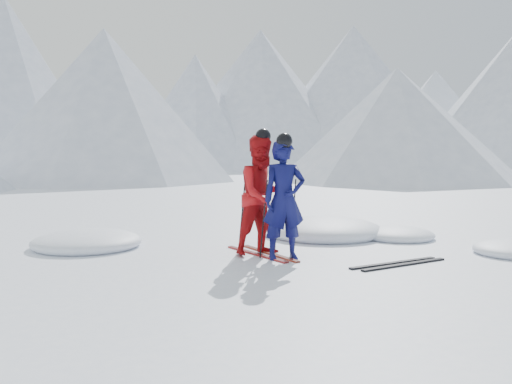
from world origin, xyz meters
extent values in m
plane|color=white|center=(0.00, 0.00, 0.00)|extent=(160.00, 160.00, 0.00)
cone|color=#B2BCD1|center=(-11.51, 40.48, 7.17)|extent=(23.96, 23.96, 14.35)
cone|color=#B2BCD1|center=(-5.08, 51.27, 5.96)|extent=(17.69, 17.69, 11.93)
cone|color=#B2BCD1|center=(4.51, 43.52, 5.42)|extent=(19.63, 19.63, 10.85)
cone|color=#B2BCD1|center=(11.74, 46.25, 7.07)|extent=(23.31, 23.31, 14.15)
cone|color=#B2BCD1|center=(21.49, 44.84, 7.44)|extent=(28.94, 28.94, 14.88)
cone|color=silver|center=(31.93, 45.34, 5.38)|extent=(24.45, 24.45, 10.76)
cone|color=#B2BCD1|center=(12.00, 20.00, 3.25)|extent=(14.00, 14.00, 6.50)
cone|color=#B2BCD1|center=(-4.00, 26.00, 4.50)|extent=(16.00, 16.00, 9.00)
imported|color=#0B0D45|center=(-1.60, 0.47, 0.97)|extent=(0.71, 0.47, 1.93)
imported|color=#B20E11|center=(-1.82, 0.92, 1.01)|extent=(1.15, 1.00, 2.02)
cylinder|color=black|center=(-1.90, 0.62, 0.64)|extent=(0.13, 0.09, 1.29)
cylinder|color=black|center=(-1.35, 0.72, 0.64)|extent=(0.13, 0.08, 1.29)
cylinder|color=black|center=(-2.12, 1.17, 0.67)|extent=(0.13, 0.10, 1.34)
cylinder|color=black|center=(-1.52, 1.07, 0.67)|extent=(0.13, 0.09, 1.34)
cube|color=black|center=(-1.94, 0.92, 0.01)|extent=(0.61, 1.65, 0.03)
cube|color=black|center=(-1.70, 0.92, 0.01)|extent=(0.50, 1.67, 0.03)
cube|color=black|center=(-0.09, -0.38, 0.01)|extent=(1.68, 0.46, 0.03)
cube|color=black|center=(0.01, -0.53, 0.01)|extent=(1.67, 0.52, 0.03)
ellipsoid|color=white|center=(-4.70, 2.49, 0.00)|extent=(1.97, 1.97, 0.43)
ellipsoid|color=white|center=(1.28, 1.82, 0.00)|extent=(1.47, 1.47, 0.32)
ellipsoid|color=white|center=(-0.01, 2.52, 0.00)|extent=(2.43, 2.43, 0.53)
camera|label=1|loc=(-4.47, -7.75, 1.75)|focal=38.00mm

